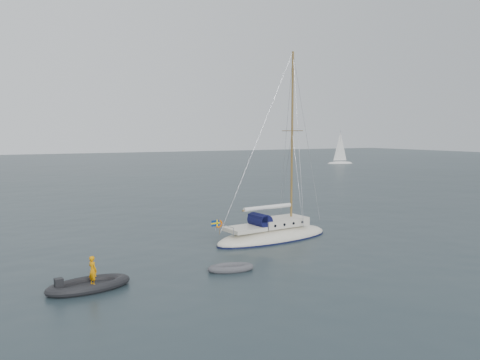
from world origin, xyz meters
TOP-DOWN VIEW (x-y plane):
  - ground at (0.00, 0.00)m, footprint 300.00×300.00m
  - sailboat at (3.02, 2.92)m, footprint 9.24×2.77m
  - dinghy at (-2.75, -2.20)m, footprint 2.47×1.11m
  - rib at (-9.84, -1.78)m, footprint 3.89×1.77m
  - distant_yacht_b at (58.47, 62.79)m, footprint 6.21×3.31m

SIDE VIEW (x-z plane):
  - ground at x=0.00m, z-range 0.00..0.00m
  - dinghy at x=-2.75m, z-range -0.02..0.33m
  - rib at x=-9.84m, z-range -0.54..1.02m
  - sailboat at x=3.02m, z-range -5.58..7.57m
  - distant_yacht_b at x=58.47m, z-range -0.60..7.64m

